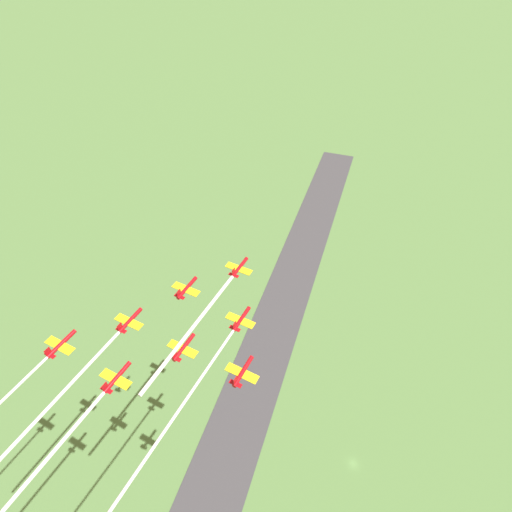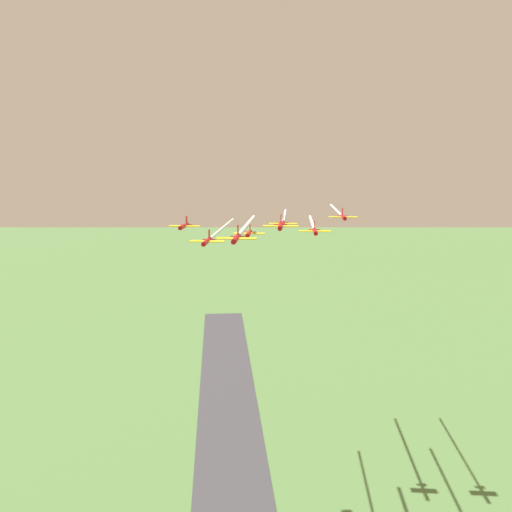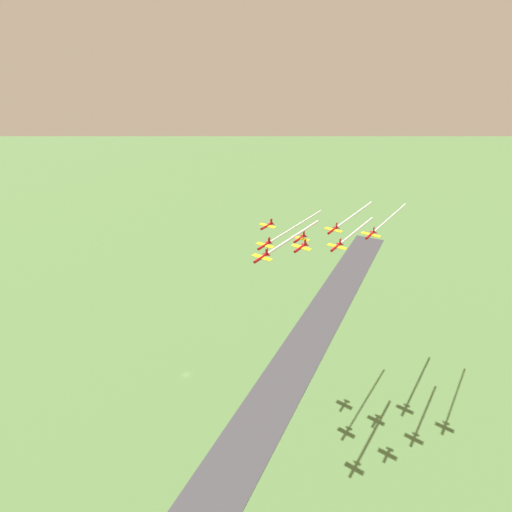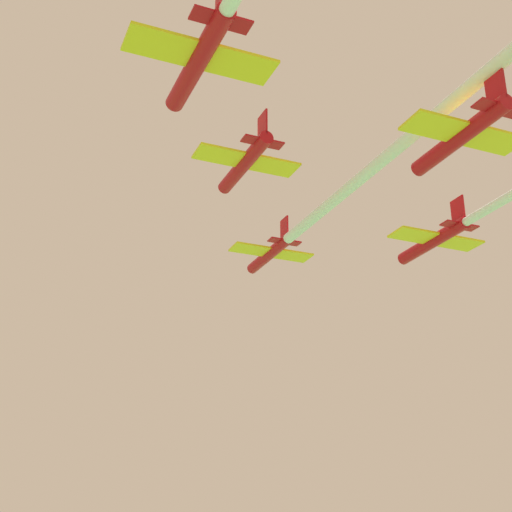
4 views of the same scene
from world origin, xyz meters
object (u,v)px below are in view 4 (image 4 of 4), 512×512
object	(u,v)px
jet_3	(200,57)
jet_1	(246,162)
jet_0	(270,253)
jet_2	(435,240)
jet_4	(462,135)

from	to	relation	value
jet_3	jet_1	bearing A→B (deg)	59.53
jet_0	jet_1	bearing A→B (deg)	-120.47
jet_2	jet_4	bearing A→B (deg)	-120.47
jet_3	jet_4	world-z (taller)	jet_3
jet_0	jet_3	world-z (taller)	jet_0
jet_0	jet_4	xyz separation A→B (m)	(-28.53, 18.60, -3.24)
jet_4	jet_2	bearing A→B (deg)	59.53
jet_1	jet_3	world-z (taller)	jet_1
jet_1	jet_4	distance (m)	20.22
jet_1	jet_4	xyz separation A→B (m)	(-19.74, 0.91, -4.31)
jet_3	jet_4	bearing A→B (deg)	-0.00
jet_0	jet_3	distance (m)	39.58
jet_0	jet_1	size ratio (longest dim) A/B	1.00
jet_1	jet_3	bearing A→B (deg)	-120.47
jet_2	jet_3	bearing A→B (deg)	-150.46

